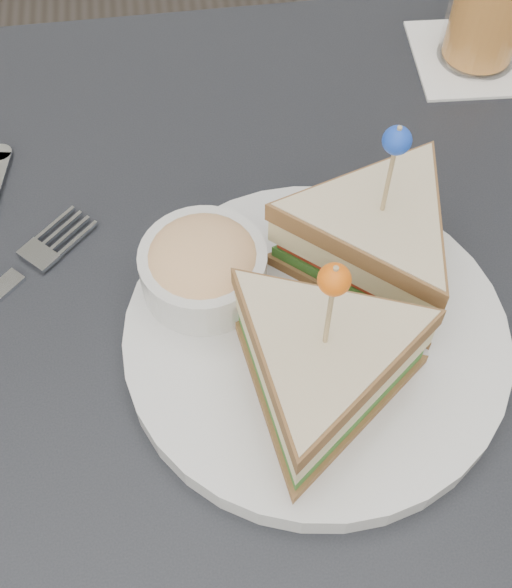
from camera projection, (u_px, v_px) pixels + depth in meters
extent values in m
plane|color=#3F3833|center=(251.00, 587.00, 1.15)|extent=(3.50, 3.50, 0.00)
cube|color=black|center=(244.00, 356.00, 0.54)|extent=(0.80, 0.80, 0.03)
cylinder|color=black|center=(454.00, 246.00, 1.07)|extent=(0.04, 0.04, 0.72)
cylinder|color=silver|center=(315.00, 340.00, 0.52)|extent=(0.31, 0.31, 0.02)
cylinder|color=silver|center=(316.00, 332.00, 0.51)|extent=(0.31, 0.31, 0.01)
cylinder|color=tan|center=(329.00, 313.00, 0.41)|extent=(0.00, 0.00, 0.09)
sphere|color=#DD590D|center=(334.00, 280.00, 0.38)|extent=(0.02, 0.02, 0.02)
cylinder|color=tan|center=(389.00, 178.00, 0.46)|extent=(0.00, 0.00, 0.09)
sphere|color=#173CAE|center=(397.00, 140.00, 0.44)|extent=(0.02, 0.02, 0.02)
cylinder|color=silver|center=(204.00, 272.00, 0.52)|extent=(0.10, 0.10, 0.04)
ellipsoid|color=#E0B772|center=(203.00, 260.00, 0.51)|extent=(0.09, 0.09, 0.04)
cube|color=silver|center=(39.00, 255.00, 0.57)|extent=(0.03, 0.03, 0.00)
cylinder|color=silver|center=(0.00, 153.00, 0.63)|extent=(0.02, 0.02, 0.00)
cube|color=white|center=(475.00, 57.00, 0.71)|extent=(0.12, 0.12, 0.00)
cylinder|color=#DB8B3D|center=(489.00, 10.00, 0.67)|extent=(0.07, 0.07, 0.09)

